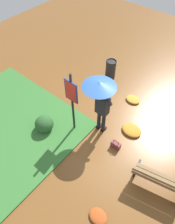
# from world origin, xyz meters

# --- Properties ---
(ground_plane) EXTENTS (18.00, 18.00, 0.00)m
(ground_plane) POSITION_xyz_m (0.00, 0.00, 0.00)
(ground_plane) COLOR brown
(grass_verge) EXTENTS (4.80, 4.00, 0.05)m
(grass_verge) POSITION_xyz_m (2.73, 2.19, 0.03)
(grass_verge) COLOR #387533
(grass_verge) RESTS_ON ground_plane
(person_with_umbrella) EXTENTS (0.96, 0.96, 2.04)m
(person_with_umbrella) POSITION_xyz_m (0.24, 0.30, 1.55)
(person_with_umbrella) COLOR black
(person_with_umbrella) RESTS_ON ground_plane
(info_sign_post) EXTENTS (0.44, 0.07, 2.30)m
(info_sign_post) POSITION_xyz_m (0.86, 0.81, 1.44)
(info_sign_post) COLOR black
(info_sign_post) RESTS_ON ground_plane
(handbag) EXTENTS (0.30, 0.14, 0.37)m
(handbag) POSITION_xyz_m (-0.61, 0.55, 0.13)
(handbag) COLOR brown
(handbag) RESTS_ON ground_plane
(park_bench) EXTENTS (1.41, 0.65, 0.75)m
(park_bench) POSITION_xyz_m (-2.16, 0.89, 0.40)
(park_bench) COLOR black
(park_bench) RESTS_ON ground_plane
(trash_bin) EXTENTS (0.42, 0.42, 0.83)m
(trash_bin) POSITION_xyz_m (1.43, -2.03, 0.42)
(trash_bin) COLOR black
(trash_bin) RESTS_ON ground_plane
(shrub_cluster) EXTENTS (0.66, 0.60, 0.54)m
(shrub_cluster) POSITION_xyz_m (1.62, 1.42, 0.25)
(shrub_cluster) COLOR #285628
(shrub_cluster) RESTS_ON ground_plane
(leaf_pile_near_person) EXTENTS (0.66, 0.53, 0.14)m
(leaf_pile_near_person) POSITION_xyz_m (-0.68, -0.28, 0.07)
(leaf_pile_near_person) COLOR #C68428
(leaf_pile_near_person) RESTS_ON ground_plane
(leaf_pile_by_bench) EXTENTS (0.54, 0.43, 0.12)m
(leaf_pile_by_bench) POSITION_xyz_m (0.01, -1.52, 0.06)
(leaf_pile_by_bench) COLOR gold
(leaf_pile_by_bench) RESTS_ON ground_plane
(leaf_pile_far_path) EXTENTS (0.48, 0.38, 0.11)m
(leaf_pile_far_path) POSITION_xyz_m (-1.41, 2.47, 0.05)
(leaf_pile_far_path) COLOR #B74C1E
(leaf_pile_far_path) RESTS_ON ground_plane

